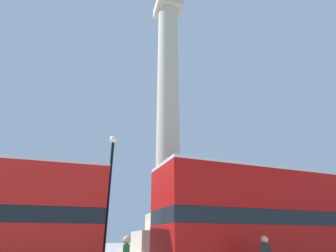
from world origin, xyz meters
The scene contains 3 objects.
monument_column centered at (0.00, 0.00, 6.74)m, with size 5.38×5.38×21.79m.
bus_c centered at (3.34, -6.17, 2.40)m, with size 11.22×3.63×4.34m.
street_lamp centered at (-3.88, -3.28, 3.38)m, with size 0.38×0.38×6.52m.
Camera 1 is at (-4.64, -16.29, 1.61)m, focal length 28.00 mm.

